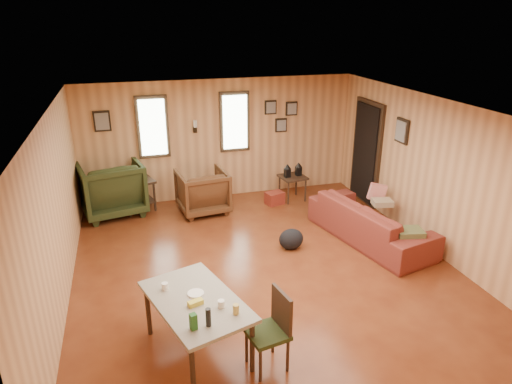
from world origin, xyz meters
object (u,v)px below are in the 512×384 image
sofa (371,215)px  side_table (293,175)px  end_table (137,190)px  recliner_brown (203,189)px  recliner_green (111,185)px  dining_table (196,305)px

sofa → side_table: 2.13m
sofa → end_table: 4.35m
sofa → recliner_brown: bearing=39.2°
end_table → side_table: bearing=-6.0°
sofa → side_table: (-0.62, 2.04, 0.08)m
sofa → recliner_green: (-4.12, 2.34, 0.12)m
recliner_green → dining_table: bearing=90.0°
end_table → side_table: 3.06m
sofa → side_table: bearing=4.2°
end_table → dining_table: (0.45, -4.28, 0.21)m
side_table → sofa: bearing=-73.1°
recliner_brown → dining_table: 3.94m
end_table → sofa: bearing=-32.8°
end_table → dining_table: dining_table is taller
dining_table → recliner_green: bearing=84.8°
recliner_brown → side_table: recliner_brown is taller
sofa → end_table: sofa is taller
recliner_brown → end_table: (-1.18, 0.42, -0.03)m
recliner_green → dining_table: recliner_green is taller
recliner_green → recliner_brown: bearing=154.3°
sofa → dining_table: (-3.21, -1.93, 0.18)m
sofa → dining_table: size_ratio=1.49×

